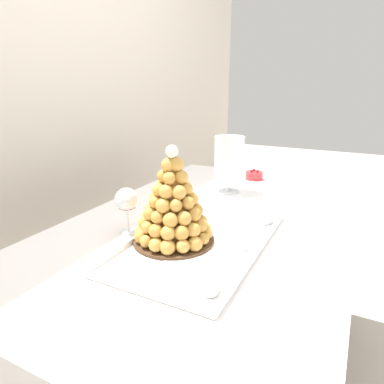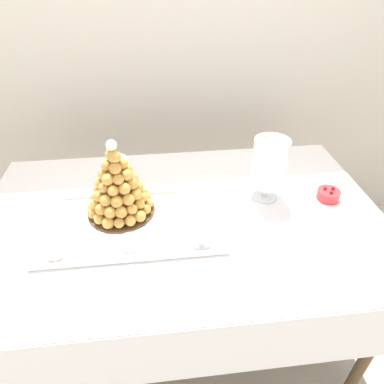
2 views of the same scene
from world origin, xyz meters
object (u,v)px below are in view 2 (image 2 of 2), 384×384
object	(u,v)px
dessert_cup_centre	(201,239)
fruit_tart_plate	(328,197)
dessert_cup_left	(54,251)
serving_tray	(132,224)
macaron_goblet	(270,163)
dessert_cup_mid_left	(130,243)
wine_glass	(121,164)
croquembouche	(118,186)

from	to	relation	value
dessert_cup_centre	fruit_tart_plate	xyz separation A→B (m)	(0.54, 0.20, -0.02)
dessert_cup_left	dessert_cup_centre	xyz separation A→B (m)	(0.48, -0.00, 0.00)
serving_tray	macaron_goblet	xyz separation A→B (m)	(0.53, 0.12, 0.15)
dessert_cup_left	dessert_cup_centre	size ratio (longest dim) A/B	0.92
dessert_cup_left	macaron_goblet	xyz separation A→B (m)	(0.78, 0.25, 0.13)
dessert_cup_mid_left	dessert_cup_left	bearing A→B (deg)	-177.61
macaron_goblet	fruit_tart_plate	distance (m)	0.29
dessert_cup_left	wine_glass	world-z (taller)	wine_glass
dessert_cup_centre	macaron_goblet	size ratio (longest dim) A/B	0.22
macaron_goblet	croquembouche	bearing A→B (deg)	-176.08
dessert_cup_mid_left	fruit_tart_plate	distance (m)	0.80
dessert_cup_mid_left	dessert_cup_centre	world-z (taller)	dessert_cup_centre
dessert_cup_centre	wine_glass	world-z (taller)	wine_glass
croquembouche	dessert_cup_left	world-z (taller)	croquembouche
serving_tray	dessert_cup_mid_left	xyz separation A→B (m)	(-0.00, -0.12, 0.02)
serving_tray	dessert_cup_centre	xyz separation A→B (m)	(0.23, -0.13, 0.03)
dessert_cup_centre	wine_glass	xyz separation A→B (m)	(-0.28, 0.39, 0.08)
serving_tray	dessert_cup_mid_left	distance (m)	0.13
macaron_goblet	wine_glass	size ratio (longest dim) A/B	1.70
macaron_goblet	dessert_cup_mid_left	bearing A→B (deg)	-155.88
serving_tray	fruit_tart_plate	bearing A→B (deg)	4.92
macaron_goblet	dessert_cup_centre	bearing A→B (deg)	-139.97
dessert_cup_mid_left	macaron_goblet	xyz separation A→B (m)	(0.53, 0.24, 0.13)
macaron_goblet	wine_glass	bearing A→B (deg)	166.66
wine_glass	macaron_goblet	bearing A→B (deg)	-13.34
fruit_tart_plate	macaron_goblet	bearing A→B (deg)	168.75
dessert_cup_centre	wine_glass	size ratio (longest dim) A/B	0.37
croquembouche	dessert_cup_centre	xyz separation A→B (m)	(0.28, -0.21, -0.09)
dessert_cup_mid_left	fruit_tart_plate	size ratio (longest dim) A/B	0.29
dessert_cup_mid_left	wine_glass	size ratio (longest dim) A/B	0.34
croquembouche	fruit_tart_plate	distance (m)	0.83
croquembouche	serving_tray	bearing A→B (deg)	-60.77
dessert_cup_mid_left	serving_tray	bearing A→B (deg)	89.47
croquembouche	dessert_cup_centre	distance (m)	0.36
croquembouche	macaron_goblet	xyz separation A→B (m)	(0.57, 0.04, 0.03)
serving_tray	fruit_tart_plate	xyz separation A→B (m)	(0.78, 0.07, 0.01)
serving_tray	dessert_cup_centre	world-z (taller)	dessert_cup_centre
dessert_cup_left	macaron_goblet	world-z (taller)	macaron_goblet
dessert_cup_left	dessert_cup_mid_left	world-z (taller)	dessert_cup_left
fruit_tart_plate	dessert_cup_left	bearing A→B (deg)	-168.93
croquembouche	wine_glass	size ratio (longest dim) A/B	1.93
dessert_cup_left	dessert_cup_mid_left	xyz separation A→B (m)	(0.24, 0.01, -0.00)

